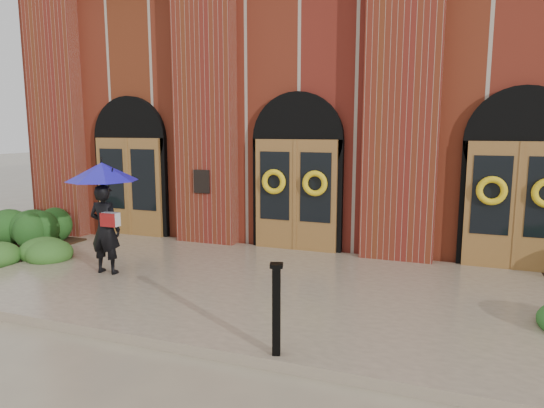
% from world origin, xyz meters
% --- Properties ---
extents(ground, '(90.00, 90.00, 0.00)m').
position_xyz_m(ground, '(0.00, 0.00, 0.00)').
color(ground, gray).
rests_on(ground, ground).
extents(landing, '(10.00, 5.30, 0.15)m').
position_xyz_m(landing, '(0.00, 0.15, 0.07)').
color(landing, tan).
rests_on(landing, ground).
extents(church_building, '(16.20, 12.53, 7.00)m').
position_xyz_m(church_building, '(0.00, 8.78, 3.50)').
color(church_building, maroon).
rests_on(church_building, ground).
extents(man_with_umbrella, '(1.39, 1.39, 2.12)m').
position_xyz_m(man_with_umbrella, '(-2.81, -0.30, 1.63)').
color(man_with_umbrella, black).
rests_on(man_with_umbrella, landing).
extents(metal_post, '(0.19, 0.19, 1.15)m').
position_xyz_m(metal_post, '(1.39, -2.35, 0.75)').
color(metal_post, black).
rests_on(metal_post, landing).
extents(hedge_wall_left, '(3.25, 1.30, 0.83)m').
position_xyz_m(hedge_wall_left, '(-7.38, 1.52, 0.42)').
color(hedge_wall_left, '#1D4517').
rests_on(hedge_wall_left, ground).
extents(hedge_front_left, '(1.53, 1.32, 0.54)m').
position_xyz_m(hedge_front_left, '(-5.10, 0.00, 0.27)').
color(hedge_front_left, '#2E5A1F').
rests_on(hedge_front_left, ground).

